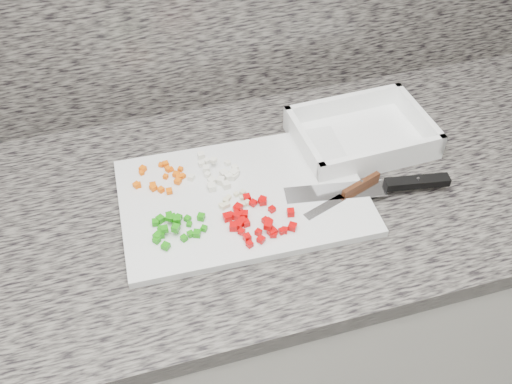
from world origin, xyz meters
TOP-DOWN VIEW (x-y plane):
  - cabinet at (0.00, 1.44)m, footprint 3.92×0.62m
  - countertop at (0.00, 1.44)m, footprint 3.96×0.64m
  - cutting_board at (0.07, 1.42)m, footprint 0.47×0.32m
  - carrot_pile at (-0.07, 1.50)m, footprint 0.10×0.09m
  - onion_pile at (0.04, 1.48)m, footprint 0.10×0.11m
  - green_pepper_pile at (-0.07, 1.37)m, footprint 0.10×0.08m
  - red_pepper_pile at (0.07, 1.35)m, footprint 0.13×0.12m
  - garlic_pile at (0.05, 1.40)m, footprint 0.06×0.05m
  - chef_knife at (0.35, 1.36)m, footprint 0.32×0.08m
  - paring_knife at (0.27, 1.37)m, footprint 0.18×0.08m
  - tray at (0.36, 1.52)m, footprint 0.28×0.21m

SIDE VIEW (x-z plane):
  - cabinet at x=0.00m, z-range 0.00..0.86m
  - countertop at x=0.00m, z-range 0.86..0.90m
  - cutting_board at x=0.07m, z-range 0.90..0.92m
  - tray at x=0.36m, z-range 0.89..0.95m
  - garlic_pile at x=0.05m, z-range 0.92..0.92m
  - carrot_pile at x=-0.07m, z-range 0.92..0.93m
  - chef_knife at x=0.35m, z-range 0.91..0.93m
  - paring_knife at x=0.27m, z-range 0.91..0.93m
  - onion_pile at x=0.04m, z-range 0.91..0.93m
  - red_pepper_pile at x=0.07m, z-range 0.91..0.93m
  - green_pepper_pile at x=-0.07m, z-range 0.91..0.94m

